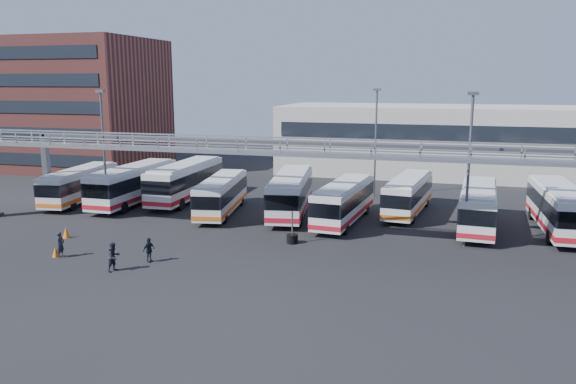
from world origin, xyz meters
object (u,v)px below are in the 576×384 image
(light_pole_mid, at_px, (469,162))
(bus_6, at_px, (408,194))
(light_pole_back, at_px, (376,137))
(bus_0, at_px, (80,184))
(bus_4, at_px, (291,192))
(pedestrian_b, at_px, (114,257))
(bus_3, at_px, (222,194))
(bus_2, at_px, (186,180))
(pedestrian_d, at_px, (149,250))
(bus_7, at_px, (478,206))
(cone_right, at_px, (66,232))
(light_pole_left, at_px, (104,146))
(bus_1, at_px, (134,183))
(bus_5, at_px, (344,200))
(cone_left, at_px, (55,252))
(bus_8, at_px, (559,207))
(tire_stack, at_px, (292,238))
(pedestrian_a, at_px, (61,244))

(light_pole_mid, xyz_separation_m, bus_6, (-4.36, 8.60, -4.02))
(light_pole_back, bearing_deg, bus_0, -158.14)
(bus_4, height_order, pedestrian_b, bus_4)
(light_pole_mid, xyz_separation_m, bus_3, (-19.28, 4.31, -4.04))
(light_pole_mid, distance_m, bus_3, 20.16)
(bus_2, distance_m, pedestrian_d, 17.96)
(bus_7, distance_m, cone_right, 29.92)
(bus_7, xyz_separation_m, pedestrian_b, (-20.68, -15.78, -0.93))
(light_pole_left, relative_size, bus_3, 0.99)
(bus_1, height_order, bus_2, bus_2)
(bus_7, bearing_deg, bus_5, -172.52)
(bus_2, distance_m, bus_4, 11.05)
(bus_7, bearing_deg, bus_4, -179.24)
(bus_3, distance_m, cone_right, 12.64)
(cone_left, xyz_separation_m, cone_right, (-2.19, 3.91, 0.06))
(bus_1, relative_size, bus_8, 1.01)
(light_pole_left, bearing_deg, bus_4, 17.58)
(bus_1, relative_size, cone_left, 17.45)
(bus_1, height_order, bus_5, bus_1)
(cone_right, bearing_deg, pedestrian_b, -35.68)
(light_pole_back, bearing_deg, pedestrian_b, -114.27)
(bus_4, distance_m, tire_stack, 8.53)
(bus_7, xyz_separation_m, bus_8, (5.59, 0.78, 0.10))
(pedestrian_a, bearing_deg, cone_left, 91.47)
(bus_5, height_order, tire_stack, bus_5)
(bus_3, bearing_deg, tire_stack, -49.53)
(light_pole_back, xyz_separation_m, cone_left, (-16.77, -24.55, -5.40))
(bus_0, relative_size, cone_right, 13.34)
(pedestrian_d, distance_m, cone_right, 8.99)
(cone_left, bearing_deg, pedestrian_b, -14.60)
(bus_0, distance_m, tire_stack, 23.31)
(tire_stack, bearing_deg, cone_left, -152.45)
(pedestrian_b, bearing_deg, pedestrian_a, 91.68)
(bus_1, xyz_separation_m, bus_5, (19.33, -1.37, -0.17))
(bus_7, bearing_deg, light_pole_left, -169.04)
(bus_4, xyz_separation_m, pedestrian_b, (-6.03, -16.43, -1.04))
(bus_0, relative_size, bus_2, 0.90)
(light_pole_mid, bearing_deg, pedestrian_a, -158.66)
(bus_1, bearing_deg, bus_8, 0.45)
(bus_7, height_order, pedestrian_a, bus_7)
(bus_3, xyz_separation_m, pedestrian_a, (-5.09, -13.83, -0.86))
(bus_5, bearing_deg, bus_8, 10.29)
(cone_left, bearing_deg, light_pole_left, 107.01)
(pedestrian_a, bearing_deg, light_pole_left, 16.56)
(tire_stack, bearing_deg, bus_2, 141.10)
(light_pole_back, relative_size, bus_0, 0.98)
(bus_8, xyz_separation_m, pedestrian_a, (-30.97, -15.21, -1.07))
(bus_0, relative_size, tire_stack, 4.71)
(bus_5, relative_size, pedestrian_a, 6.41)
(light_pole_mid, bearing_deg, light_pole_left, 177.95)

